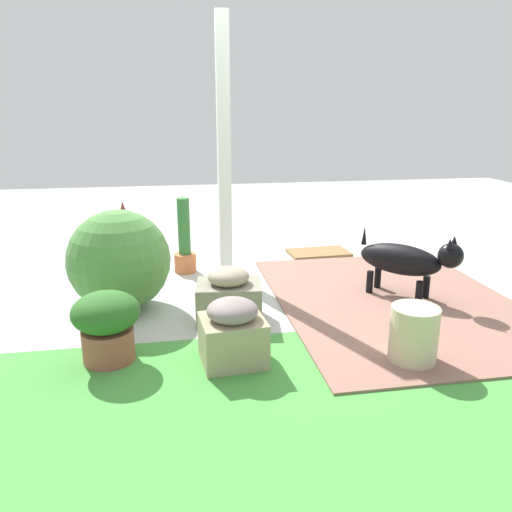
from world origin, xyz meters
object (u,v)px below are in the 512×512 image
at_px(dog, 407,260).
at_px(stone_planter_far, 233,332).
at_px(terracotta_pot_broad, 107,323).
at_px(porch_pillar, 224,152).
at_px(stone_planter_mid, 229,297).
at_px(doormat, 319,253).
at_px(round_shrub, 119,261).
at_px(terracotta_pot_tall, 185,246).
at_px(terracotta_pot_spiky, 125,235).
at_px(ceramic_urn, 414,335).

bearing_deg(dog, stone_planter_far, 28.51).
distance_m(terracotta_pot_broad, dog, 2.30).
relative_size(porch_pillar, stone_planter_far, 5.54).
relative_size(stone_planter_mid, stone_planter_far, 1.23).
distance_m(porch_pillar, doormat, 1.60).
bearing_deg(stone_planter_mid, round_shrub, -24.94).
xyz_separation_m(terracotta_pot_tall, terracotta_pot_spiky, (0.55, -0.31, 0.05)).
bearing_deg(ceramic_urn, porch_pillar, -63.18).
relative_size(ceramic_urn, doormat, 0.57).
relative_size(porch_pillar, dog, 3.19).
xyz_separation_m(terracotta_pot_tall, ceramic_urn, (-1.26, 1.98, -0.07)).
relative_size(stone_planter_mid, round_shrub, 0.65).
bearing_deg(doormat, round_shrub, 31.69).
distance_m(stone_planter_mid, terracotta_pot_broad, 0.92).
xyz_separation_m(terracotta_pot_spiky, dog, (-2.24, 1.31, 0.03)).
relative_size(terracotta_pot_broad, terracotta_pot_tall, 0.63).
height_order(dog, doormat, dog).
relative_size(round_shrub, terracotta_pot_tall, 1.10).
xyz_separation_m(porch_pillar, round_shrub, (0.86, 0.62, -0.73)).
distance_m(round_shrub, ceramic_urn, 2.13).
distance_m(porch_pillar, ceramic_urn, 2.21).
distance_m(round_shrub, terracotta_pot_spiky, 1.13).
distance_m(stone_planter_mid, doormat, 1.90).
height_order(terracotta_pot_spiky, ceramic_urn, terracotta_pot_spiky).
bearing_deg(terracotta_pot_broad, dog, -163.50).
bearing_deg(porch_pillar, terracotta_pot_broad, 59.10).
bearing_deg(terracotta_pot_tall, porch_pillar, 151.98).
distance_m(porch_pillar, terracotta_pot_spiky, 1.32).
height_order(terracotta_pot_tall, doormat, terracotta_pot_tall).
bearing_deg(stone_planter_far, terracotta_pot_spiky, -70.01).
bearing_deg(porch_pillar, round_shrub, 35.94).
bearing_deg(stone_planter_far, terracotta_pot_broad, -11.41).
bearing_deg(porch_pillar, dog, 148.80).
xyz_separation_m(round_shrub, dog, (-2.19, 0.18, -0.05)).
bearing_deg(terracotta_pot_spiky, porch_pillar, 151.16).
distance_m(porch_pillar, terracotta_pot_tall, 0.94).
bearing_deg(round_shrub, ceramic_urn, 146.53).
bearing_deg(terracotta_pot_broad, terracotta_pot_tall, -107.43).
height_order(porch_pillar, stone_planter_mid, porch_pillar).
relative_size(stone_planter_far, dog, 0.58).
bearing_deg(ceramic_urn, doormat, -93.07).
bearing_deg(stone_planter_far, ceramic_urn, 169.87).
height_order(terracotta_pot_tall, terracotta_pot_spiky, terracotta_pot_tall).
height_order(porch_pillar, terracotta_pot_tall, porch_pillar).
xyz_separation_m(porch_pillar, ceramic_urn, (-0.91, 1.79, -0.93)).
relative_size(stone_planter_far, doormat, 0.64).
distance_m(terracotta_pot_tall, ceramic_urn, 2.35).
height_order(porch_pillar, terracotta_pot_broad, porch_pillar).
bearing_deg(dog, ceramic_urn, 66.78).
xyz_separation_m(stone_planter_far, ceramic_urn, (-1.05, 0.19, -0.01)).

